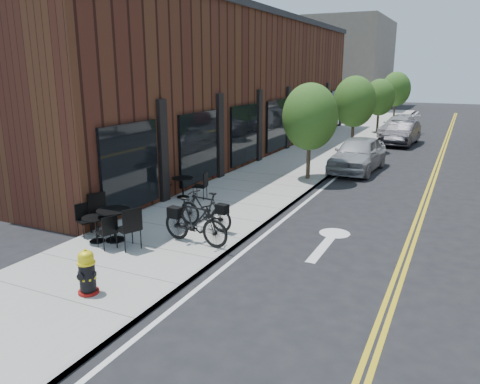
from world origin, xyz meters
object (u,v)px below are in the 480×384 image
Objects in this scene: fire_hydrant at (87,272)px; bicycle_right at (195,222)px; parked_car_b at (402,133)px; parked_car_c at (399,126)px; bicycle_left at (205,210)px; bistro_set_a at (96,226)px; parked_car_a at (358,154)px; bistro_set_b at (114,220)px; bistro_set_c at (183,184)px.

bicycle_right is at bearing 64.74° from fire_hydrant.
fire_hydrant is 0.48× the size of bicycle_right.
parked_car_c is (-0.62, 3.65, -0.02)m from parked_car_b.
fire_hydrant is 3.32m from bicycle_right.
parked_car_c is (2.41, 26.84, 0.12)m from fire_hydrant.
bicycle_left is 0.92× the size of bicycle_right.
bicycle_right reaches higher than bistro_set_a.
parked_car_a is at bearing -91.22° from parked_car_b.
bicycle_left reaches higher than bistro_set_a.
parked_car_c is (2.25, 22.45, 0.03)m from bicycle_left.
parked_car_a is (2.24, 14.46, 0.21)m from fire_hydrant.
bicycle_left is at bearing -98.52° from parked_car_a.
parked_car_c reaches higher than bistro_set_b.
parked_car_c is at bearing 0.87° from bicycle_right.
bistro_set_b is 1.17× the size of bistro_set_c.
bistro_set_c is (-0.68, 4.34, -0.08)m from bistro_set_b.
parked_car_a reaches higher than fire_hydrant.
bistro_set_a is (-2.01, -2.10, -0.11)m from bicycle_left.
bistro_set_a is at bearing 118.03° from bicycle_right.
bistro_set_c is at bearing -128.74° from bicycle_left.
parked_car_b reaches higher than fire_hydrant.
bistro_set_b is 12.46m from parked_car_a.
parked_car_a reaches higher than bicycle_left.
parked_car_c is (4.26, 24.55, 0.13)m from bistro_set_a.
bistro_set_a is at bearing -120.34° from bistro_set_b.
bicycle_left is 2.46m from bistro_set_b.
parked_car_a reaches higher than parked_car_c.
bicycle_left is (0.15, 4.40, 0.10)m from fire_hydrant.
bicycle_left is 0.40× the size of parked_car_a.
parked_car_c reaches higher than bistro_set_a.
fire_hydrant is 0.58× the size of bistro_set_a.
parked_car_b reaches higher than bistro_set_a.
bicycle_right is 2.57m from bistro_set_a.
bistro_set_c is (-2.32, 2.51, -0.08)m from bicycle_left.
bicycle_right is at bearing 42.81° from bistro_set_b.
parked_car_b reaches higher than bistro_set_c.
bistro_set_b is 24.59m from parked_car_c.
fire_hydrant is 14.63m from parked_car_a.
bistro_set_c is at bearing 41.90° from bicycle_right.
bistro_set_a is 0.47m from bistro_set_b.
parked_car_a reaches higher than bistro_set_b.
fire_hydrant is 0.52× the size of bicycle_left.
parked_car_b is (4.52, 20.63, 0.04)m from bistro_set_b.
bicycle_left is at bearing 71.60° from fire_hydrant.
fire_hydrant is at bearing -95.62° from parked_car_a.
parked_car_b is (5.20, 16.29, 0.13)m from bistro_set_c.
bistro_set_a is 0.34× the size of parked_car_c.
bicycle_right is 0.96× the size of bistro_set_b.
parked_car_a is (2.08, 10.06, 0.11)m from bicycle_left.
bistro_set_b is at bearing 103.68° from fire_hydrant.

